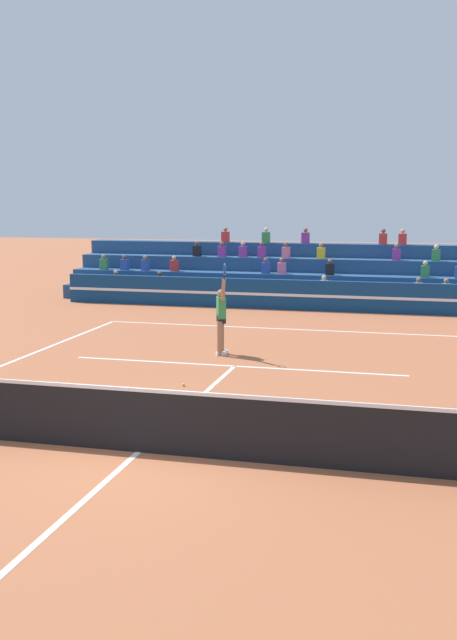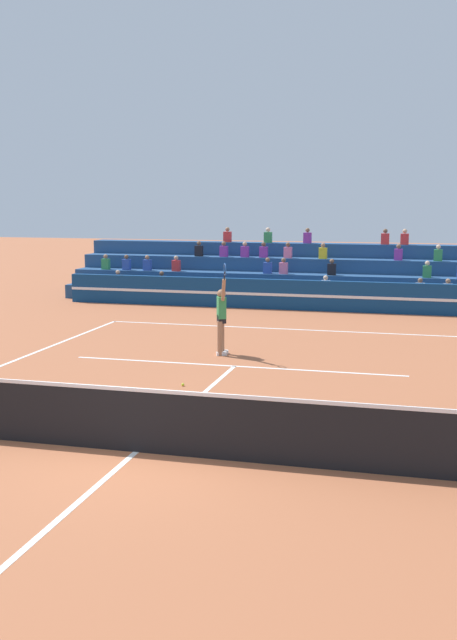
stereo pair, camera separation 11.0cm
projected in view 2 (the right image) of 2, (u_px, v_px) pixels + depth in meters
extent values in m
plane|color=#AD603D|center=(136.00, 452.00, 12.00)|extent=(120.00, 120.00, 0.00)
cube|color=white|center=(278.00, 329.00, 23.36)|extent=(11.00, 0.10, 0.01)
cube|color=white|center=(235.00, 366.00, 18.13)|extent=(8.25, 0.10, 0.01)
cube|color=white|center=(136.00, 452.00, 12.00)|extent=(0.10, 12.85, 0.01)
cube|color=black|center=(136.00, 422.00, 11.92)|extent=(11.90, 0.02, 1.00)
cube|color=white|center=(135.00, 390.00, 11.83)|extent=(11.90, 0.04, 0.06)
cube|color=navy|center=(299.00, 295.00, 27.21)|extent=(18.00, 0.24, 1.10)
cube|color=white|center=(299.00, 295.00, 27.08)|extent=(18.00, 0.02, 0.10)
cube|color=navy|center=(305.00, 298.00, 28.47)|extent=(19.54, 0.95, 0.55)
cube|color=silver|center=(326.00, 286.00, 28.02)|extent=(0.32, 0.22, 0.44)
sphere|color=beige|center=(326.00, 278.00, 27.97)|extent=(0.18, 0.18, 0.18)
cube|color=#B2B2B7|center=(448.00, 290.00, 26.92)|extent=(0.32, 0.22, 0.44)
sphere|color=#9E7051|center=(448.00, 281.00, 26.87)|extent=(0.18, 0.18, 0.18)
cube|color=black|center=(162.00, 281.00, 29.65)|extent=(0.32, 0.22, 0.44)
sphere|color=brown|center=(162.00, 273.00, 29.60)|extent=(0.18, 0.18, 0.18)
cube|color=black|center=(118.00, 280.00, 30.12)|extent=(0.32, 0.22, 0.44)
sphere|color=tan|center=(118.00, 272.00, 30.07)|extent=(0.18, 0.18, 0.18)
cube|color=silver|center=(420.00, 289.00, 27.16)|extent=(0.32, 0.22, 0.44)
sphere|color=brown|center=(420.00, 280.00, 27.11)|extent=(0.18, 0.18, 0.18)
cube|color=navy|center=(309.00, 288.00, 29.33)|extent=(19.54, 0.95, 1.10)
cube|color=pink|center=(283.00, 268.00, 29.29)|extent=(0.32, 0.22, 0.44)
sphere|color=brown|center=(284.00, 260.00, 29.24)|extent=(0.18, 0.18, 0.18)
cube|color=#2D4CA5|center=(147.00, 265.00, 30.71)|extent=(0.32, 0.22, 0.44)
sphere|color=#9E7051|center=(147.00, 257.00, 30.66)|extent=(0.18, 0.18, 0.18)
cube|color=#338C4C|center=(427.00, 272.00, 27.92)|extent=(0.32, 0.22, 0.44)
sphere|color=beige|center=(427.00, 263.00, 27.87)|extent=(0.18, 0.18, 0.18)
cube|color=black|center=(332.00, 269.00, 28.82)|extent=(0.32, 0.22, 0.44)
sphere|color=brown|center=(332.00, 261.00, 28.76)|extent=(0.18, 0.18, 0.18)
cube|color=red|center=(176.00, 266.00, 30.40)|extent=(0.32, 0.22, 0.44)
sphere|color=tan|center=(176.00, 258.00, 30.35)|extent=(0.18, 0.18, 0.18)
cube|color=#338C4C|center=(106.00, 264.00, 31.17)|extent=(0.32, 0.22, 0.44)
sphere|color=#9E7051|center=(106.00, 256.00, 31.12)|extent=(0.18, 0.18, 0.18)
cube|color=#2D4CA5|center=(268.00, 268.00, 29.45)|extent=(0.32, 0.22, 0.44)
sphere|color=brown|center=(268.00, 260.00, 29.40)|extent=(0.18, 0.18, 0.18)
cube|color=#2D4CA5|center=(127.00, 265.00, 30.94)|extent=(0.32, 0.22, 0.44)
sphere|color=brown|center=(126.00, 257.00, 30.89)|extent=(0.18, 0.18, 0.18)
cube|color=navy|center=(312.00, 279.00, 30.19)|extent=(19.54, 0.95, 1.65)
cube|color=purple|center=(245.00, 252.00, 30.56)|extent=(0.32, 0.22, 0.44)
sphere|color=tan|center=(245.00, 244.00, 30.50)|extent=(0.18, 0.18, 0.18)
cube|color=yellow|center=(323.00, 253.00, 29.75)|extent=(0.32, 0.22, 0.44)
sphere|color=#9E7051|center=(323.00, 245.00, 29.70)|extent=(0.18, 0.18, 0.18)
cube|color=pink|center=(288.00, 253.00, 30.11)|extent=(0.32, 0.22, 0.44)
sphere|color=brown|center=(288.00, 245.00, 30.06)|extent=(0.18, 0.18, 0.18)
cube|color=purple|center=(224.00, 251.00, 30.78)|extent=(0.32, 0.22, 0.44)
sphere|color=brown|center=(224.00, 244.00, 30.73)|extent=(0.18, 0.18, 0.18)
cube|color=purple|center=(264.00, 252.00, 30.36)|extent=(0.32, 0.22, 0.44)
sphere|color=brown|center=(264.00, 244.00, 30.31)|extent=(0.18, 0.18, 0.18)
cube|color=#338C4C|center=(438.00, 255.00, 28.65)|extent=(0.32, 0.22, 0.44)
sphere|color=beige|center=(438.00, 247.00, 28.59)|extent=(0.18, 0.18, 0.18)
cube|color=purple|center=(398.00, 255.00, 29.02)|extent=(0.32, 0.22, 0.44)
sphere|color=brown|center=(399.00, 246.00, 28.97)|extent=(0.18, 0.18, 0.18)
cube|color=black|center=(199.00, 251.00, 31.05)|extent=(0.32, 0.22, 0.44)
sphere|color=brown|center=(199.00, 243.00, 31.00)|extent=(0.18, 0.18, 0.18)
cube|color=navy|center=(316.00, 270.00, 31.05)|extent=(19.54, 0.95, 2.20)
cube|color=red|center=(405.00, 239.00, 29.79)|extent=(0.32, 0.22, 0.44)
sphere|color=tan|center=(405.00, 231.00, 29.74)|extent=(0.18, 0.18, 0.18)
cube|color=purple|center=(307.00, 238.00, 30.77)|extent=(0.32, 0.22, 0.44)
sphere|color=brown|center=(308.00, 230.00, 30.72)|extent=(0.18, 0.18, 0.18)
cube|color=#338C4C|center=(268.00, 237.00, 31.18)|extent=(0.32, 0.22, 0.44)
sphere|color=beige|center=(268.00, 230.00, 31.13)|extent=(0.18, 0.18, 0.18)
cube|color=red|center=(227.00, 237.00, 31.62)|extent=(0.32, 0.22, 0.44)
sphere|color=#9E7051|center=(227.00, 229.00, 31.57)|extent=(0.18, 0.18, 0.18)
cube|color=red|center=(385.00, 239.00, 29.98)|extent=(0.32, 0.22, 0.44)
sphere|color=brown|center=(385.00, 231.00, 29.93)|extent=(0.18, 0.18, 0.18)
cylinder|color=#9E7051|center=(222.00, 337.00, 19.53)|extent=(0.14, 0.14, 0.90)
cylinder|color=#9E7051|center=(220.00, 338.00, 19.31)|extent=(0.14, 0.14, 0.90)
cube|color=black|center=(221.00, 319.00, 19.36)|extent=(0.31, 0.37, 0.20)
cube|color=#338C4C|center=(221.00, 307.00, 19.31)|extent=(0.33, 0.41, 0.56)
sphere|color=#9E7051|center=(221.00, 294.00, 19.25)|extent=(0.22, 0.22, 0.22)
cube|color=white|center=(223.00, 352.00, 19.61)|extent=(0.29, 0.22, 0.09)
cube|color=white|center=(221.00, 354.00, 19.38)|extent=(0.29, 0.22, 0.09)
cylinder|color=#9E7051|center=(220.00, 308.00, 19.55)|extent=(0.09, 0.09, 0.56)
cylinder|color=#9E7051|center=(223.00, 290.00, 18.91)|extent=(0.21, 0.32, 0.59)
cylinder|color=black|center=(224.00, 276.00, 18.70)|extent=(0.07, 0.11, 0.22)
torus|color=#1E4C99|center=(225.00, 269.00, 18.61)|extent=(0.19, 0.38, 0.40)
sphere|color=#C6DB33|center=(183.00, 385.00, 16.21)|extent=(0.07, 0.07, 0.07)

